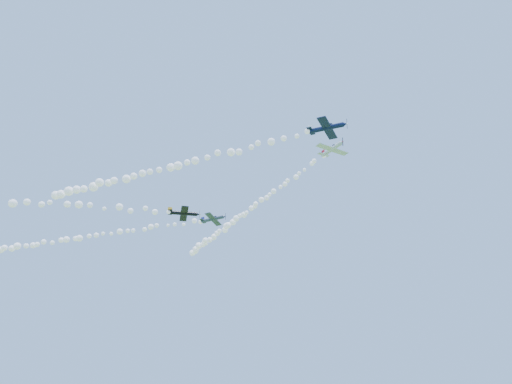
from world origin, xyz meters
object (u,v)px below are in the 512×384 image
Objects in this scene: plane_white at (332,149)px; plane_grey at (213,219)px; plane_navy at (327,128)px; plane_black at (184,213)px.

plane_white is 33.42m from plane_grey.
plane_white reaches higher than plane_navy.
plane_grey is at bearing 65.56° from plane_black.
plane_grey is at bearing -148.38° from plane_white.
plane_navy is at bearing -35.24° from plane_black.
plane_navy is at bearing -42.67° from plane_white.
plane_navy reaches higher than plane_grey.
plane_white is at bearing -10.61° from plane_grey.
plane_navy is 1.35× the size of plane_black.
plane_white is at bearing -6.99° from plane_black.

